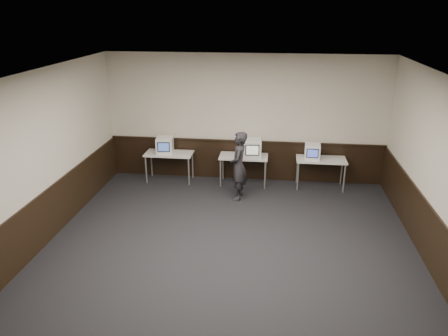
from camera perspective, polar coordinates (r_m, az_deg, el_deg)
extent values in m
plane|color=black|center=(7.93, 0.39, -11.94)|extent=(8.00, 8.00, 0.00)
plane|color=white|center=(6.78, 0.45, 11.55)|extent=(8.00, 8.00, 0.00)
plane|color=beige|center=(11.01, 2.82, 6.47)|extent=(7.00, 0.00, 7.00)
plane|color=beige|center=(8.34, -24.24, 0.04)|extent=(0.00, 8.00, 8.00)
cube|color=black|center=(11.30, 2.71, 1.03)|extent=(6.98, 0.04, 1.00)
cube|color=black|center=(8.74, -23.09, -6.74)|extent=(0.04, 7.98, 1.00)
cube|color=black|center=(8.11, 26.00, -9.36)|extent=(0.04, 7.98, 1.00)
cube|color=black|center=(11.12, 2.75, 3.52)|extent=(6.98, 0.06, 0.04)
cube|color=silver|center=(11.17, -7.19, 1.88)|extent=(1.20, 0.60, 0.04)
cylinder|color=#999999|center=(11.21, -10.14, -0.25)|extent=(0.04, 0.04, 0.71)
cylinder|color=#999999|center=(10.94, -4.62, -0.49)|extent=(0.04, 0.04, 0.71)
cylinder|color=#999999|center=(11.66, -9.45, 0.61)|extent=(0.04, 0.04, 0.71)
cylinder|color=#999999|center=(11.40, -4.13, 0.39)|extent=(0.04, 0.04, 0.71)
cube|color=silver|center=(10.87, 2.58, 1.51)|extent=(1.20, 0.60, 0.04)
cylinder|color=#999999|center=(10.82, -0.46, -0.68)|extent=(0.04, 0.04, 0.71)
cylinder|color=#999999|center=(10.74, 5.37, -0.93)|extent=(0.04, 0.04, 0.71)
cylinder|color=#999999|center=(11.28, -0.14, 0.23)|extent=(0.04, 0.04, 0.71)
cylinder|color=#999999|center=(11.21, 5.45, -0.01)|extent=(0.04, 0.04, 0.71)
cube|color=silver|center=(10.90, 12.58, 1.09)|extent=(1.20, 0.60, 0.04)
cylinder|color=#999999|center=(10.75, 9.63, -1.11)|extent=(0.04, 0.04, 0.71)
cylinder|color=#999999|center=(10.87, 15.43, -1.34)|extent=(0.04, 0.04, 0.71)
cylinder|color=#999999|center=(11.22, 9.54, -0.18)|extent=(0.04, 0.04, 0.71)
cylinder|color=#999999|center=(11.33, 15.10, -0.41)|extent=(0.04, 0.04, 0.71)
cube|color=white|center=(11.10, -7.74, 2.97)|extent=(0.45, 0.47, 0.41)
cube|color=black|center=(10.89, -7.91, 2.73)|extent=(0.31, 0.05, 0.25)
cube|color=#3756A3|center=(10.88, -7.91, 2.71)|extent=(0.27, 0.03, 0.21)
cube|color=white|center=(10.75, 3.70, 2.61)|extent=(0.48, 0.50, 0.44)
cube|color=black|center=(10.52, 3.72, 2.34)|extent=(0.33, 0.04, 0.26)
cube|color=beige|center=(10.51, 3.72, 2.32)|extent=(0.29, 0.03, 0.22)
cube|color=white|center=(10.79, 11.47, 2.12)|extent=(0.39, 0.41, 0.37)
cube|color=black|center=(10.59, 11.49, 1.89)|extent=(0.28, 0.03, 0.22)
cube|color=#3B4CAF|center=(10.59, 11.49, 1.87)|extent=(0.24, 0.02, 0.19)
imported|color=black|center=(10.00, 1.92, 0.27)|extent=(0.40, 0.60, 1.61)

